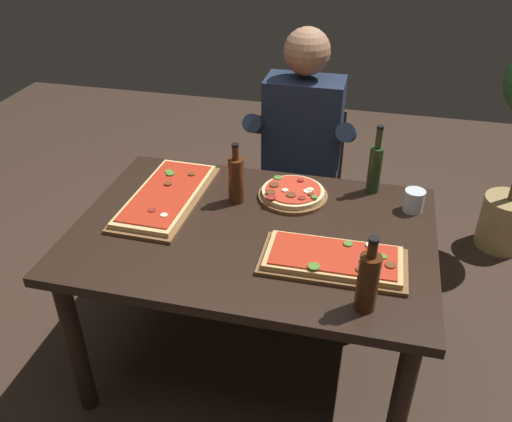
{
  "coord_description": "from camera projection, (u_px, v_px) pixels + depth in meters",
  "views": [
    {
      "loc": [
        0.41,
        -1.67,
        1.93
      ],
      "look_at": [
        0.0,
        0.05,
        0.79
      ],
      "focal_mm": 37.49,
      "sensor_mm": 36.0,
      "label": 1
    }
  ],
  "objects": [
    {
      "name": "ground_plane",
      "position": [
        253.0,
        359.0,
        2.49
      ],
      "size": [
        6.4,
        6.4,
        0.0
      ],
      "primitive_type": "plane",
      "color": "#38281E"
    },
    {
      "name": "dining_table",
      "position": [
        253.0,
        248.0,
        2.14
      ],
      "size": [
        1.4,
        0.96,
        0.74
      ],
      "color": "black",
      "rests_on": "ground_plane"
    },
    {
      "name": "pizza_rectangular_front",
      "position": [
        334.0,
        260.0,
        1.89
      ],
      "size": [
        0.52,
        0.26,
        0.05
      ],
      "color": "brown",
      "rests_on": "dining_table"
    },
    {
      "name": "pizza_rectangular_left",
      "position": [
        167.0,
        196.0,
        2.26
      ],
      "size": [
        0.3,
        0.61,
        0.05
      ],
      "color": "brown",
      "rests_on": "dining_table"
    },
    {
      "name": "pizza_round_far",
      "position": [
        293.0,
        193.0,
        2.28
      ],
      "size": [
        0.3,
        0.3,
        0.05
      ],
      "color": "brown",
      "rests_on": "dining_table"
    },
    {
      "name": "wine_bottle_dark",
      "position": [
        375.0,
        167.0,
        2.27
      ],
      "size": [
        0.06,
        0.06,
        0.31
      ],
      "color": "#233819",
      "rests_on": "dining_table"
    },
    {
      "name": "oil_bottle_amber",
      "position": [
        368.0,
        281.0,
        1.66
      ],
      "size": [
        0.07,
        0.07,
        0.27
      ],
      "color": "#47230F",
      "rests_on": "dining_table"
    },
    {
      "name": "vinegar_bottle_green",
      "position": [
        236.0,
        179.0,
        2.21
      ],
      "size": [
        0.07,
        0.07,
        0.27
      ],
      "color": "#47230F",
      "rests_on": "dining_table"
    },
    {
      "name": "tumbler_near_camera",
      "position": [
        414.0,
        201.0,
        2.18
      ],
      "size": [
        0.08,
        0.08,
        0.09
      ],
      "color": "silver",
      "rests_on": "dining_table"
    },
    {
      "name": "diner_chair",
      "position": [
        302.0,
        182.0,
        2.92
      ],
      "size": [
        0.44,
        0.44,
        0.87
      ],
      "color": "#3D2B1E",
      "rests_on": "ground_plane"
    },
    {
      "name": "seated_diner",
      "position": [
        301.0,
        149.0,
        2.68
      ],
      "size": [
        0.53,
        0.41,
        1.33
      ],
      "color": "#23232D",
      "rests_on": "ground_plane"
    }
  ]
}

